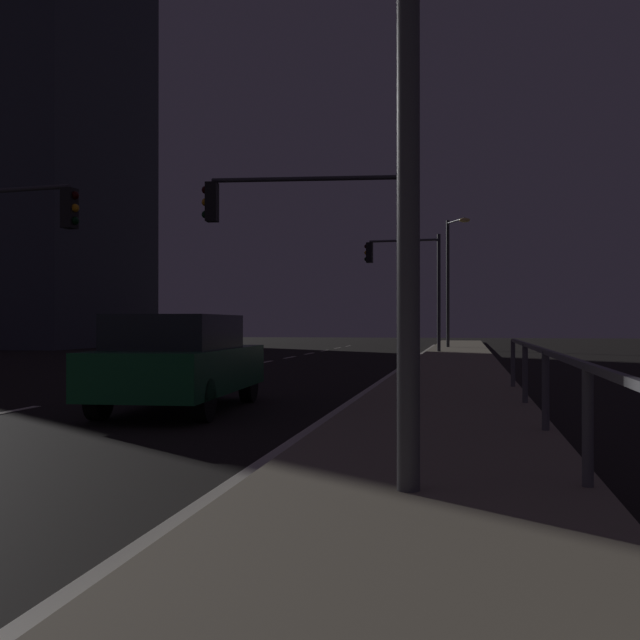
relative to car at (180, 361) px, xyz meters
name	(u,v)px	position (x,y,z in m)	size (l,w,h in m)	color
ground_plane	(192,376)	(-2.64, 7.62, -0.82)	(112.00, 112.00, 0.00)	black
sidewalk_right	(451,377)	(4.24, 7.62, -0.75)	(2.91, 77.00, 0.14)	gray
lane_markings_center	(232,369)	(-2.64, 11.12, -0.82)	(0.14, 50.00, 0.01)	silver
lane_edge_line	(401,368)	(2.54, 12.62, -0.82)	(0.14, 53.00, 0.01)	silver
car	(180,361)	(0.00, 0.00, 0.00)	(2.05, 4.49, 1.57)	#14592D
traffic_light_mid_right	(310,227)	(0.93, 6.05, 2.91)	(4.94, 0.71, 5.01)	#2D3033
traffic_light_far_right	(406,270)	(1.88, 23.54, 3.10)	(3.57, 0.51, 5.39)	#38383D
street_lamp_mid_block	(451,269)	(3.82, 29.74, 3.53)	(1.28, 2.11, 6.91)	#2D3033
barrier_fence	(562,379)	(5.54, -3.84, 0.06)	(0.09, 16.17, 0.98)	#59595E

